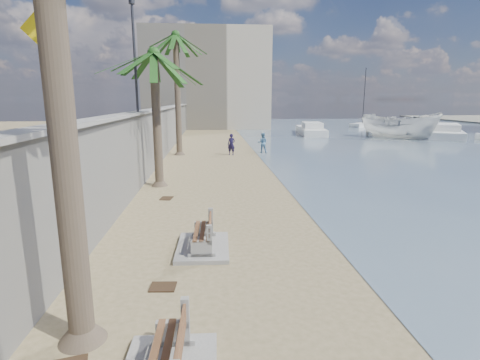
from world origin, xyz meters
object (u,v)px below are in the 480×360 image
sailboat_west (362,125)px  boat_cruiser (399,125)px  yacht_near (443,133)px  palm_back (176,37)px  palm_mid (154,55)px  bench_far (203,236)px  person_a (231,143)px  person_b (263,142)px  yacht_far (311,131)px

sailboat_west → boat_cruiser: bearing=-100.2°
sailboat_west → yacht_near: bearing=-77.4°
palm_back → palm_mid: bearing=-90.8°
palm_mid → boat_cruiser: (23.22, 21.47, -4.74)m
palm_mid → yacht_near: palm_mid is taller
bench_far → sailboat_west: size_ratio=0.24×
person_a → yacht_near: 29.08m
boat_cruiser → sailboat_west: 18.11m
person_b → boat_cruiser: bearing=-140.5°
person_a → person_b: bearing=43.1°
palm_mid → sailboat_west: bearing=56.1°
boat_cruiser → yacht_near: (6.68, 2.28, -1.11)m
palm_back → yacht_near: size_ratio=0.78×
palm_mid → person_a: size_ratio=3.84×
yacht_near → person_b: bearing=147.5°
bench_far → person_b: person_b is taller
sailboat_west → yacht_far: bearing=-134.0°
bench_far → sailboat_west: 53.29m
person_a → boat_cruiser: size_ratio=0.50×
person_b → boat_cruiser: size_ratio=0.47×
palm_back → person_a: (4.00, -0.43, -7.71)m
palm_back → person_b: 10.18m
palm_back → boat_cruiser: size_ratio=2.60×
bench_far → yacht_far: yacht_far is taller
bench_far → yacht_far: (12.66, 35.61, -0.04)m
boat_cruiser → yacht_far: 10.21m
sailboat_west → palm_mid: bearing=-123.9°
bench_far → person_a: bearing=84.3°
person_b → boat_cruiser: (16.52, 10.19, 0.58)m
boat_cruiser → sailboat_west: sailboat_west is taller
palm_back → person_b: (6.56, 0.59, -7.76)m
palm_back → boat_cruiser: bearing=25.0°
yacht_near → sailboat_west: size_ratio=1.37×
palm_back → yacht_near: bearing=23.7°
bench_far → yacht_far: 37.79m
person_b → yacht_near: 26.34m
bench_far → boat_cruiser: size_ratio=0.58×
yacht_far → sailboat_west: sailboat_west is taller
boat_cruiser → person_a: bearing=165.4°
palm_back → person_a: palm_back is taller
palm_mid → boat_cruiser: size_ratio=1.93×
person_a → person_b: (2.56, 1.02, -0.05)m
palm_back → boat_cruiser: 26.46m
person_b → person_a: bearing=29.5°
boat_cruiser → yacht_near: 7.14m
palm_mid → yacht_near: size_ratio=0.58×
palm_back → sailboat_west: bearing=47.4°
palm_mid → palm_back: bearing=89.2°
person_a → yacht_far: 20.23m
person_a → yacht_near: (25.75, 13.48, -0.59)m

